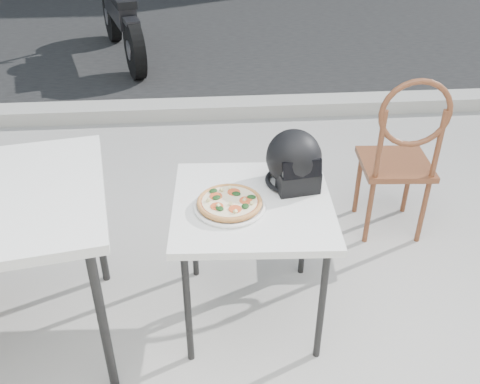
{
  "coord_description": "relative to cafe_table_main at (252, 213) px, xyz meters",
  "views": [
    {
      "loc": [
        -0.49,
        -1.44,
        2.02
      ],
      "look_at": [
        -0.33,
        0.56,
        0.73
      ],
      "focal_mm": 40.0,
      "sensor_mm": 36.0,
      "label": 1
    }
  ],
  "objects": [
    {
      "name": "plate",
      "position": [
        -0.11,
        -0.04,
        0.07
      ],
      "size": [
        0.39,
        0.39,
        0.02
      ],
      "rotation": [
        0.0,
        0.0,
        -0.26
      ],
      "color": "white",
      "rests_on": "cafe_table_main"
    },
    {
      "name": "pizza",
      "position": [
        -0.11,
        -0.04,
        0.09
      ],
      "size": [
        0.35,
        0.35,
        0.04
      ],
      "rotation": [
        0.0,
        0.0,
        -0.25
      ],
      "color": "#BE8245",
      "rests_on": "plate"
    },
    {
      "name": "street_asphalt",
      "position": [
        0.28,
        6.45,
        -0.62
      ],
      "size": [
        30.0,
        8.0,
        0.0
      ],
      "primitive_type": "cube",
      "color": "black",
      "rests_on": "ground"
    },
    {
      "name": "cafe_chair_main",
      "position": [
        0.92,
        0.6,
        -0.04
      ],
      "size": [
        0.43,
        0.43,
        1.05
      ],
      "rotation": [
        0.0,
        0.0,
        3.08
      ],
      "color": "brown",
      "rests_on": "ground"
    },
    {
      "name": "helmet",
      "position": [
        0.21,
        0.14,
        0.18
      ],
      "size": [
        0.3,
        0.31,
        0.27
      ],
      "rotation": [
        0.0,
        0.0,
        0.15
      ],
      "color": "black",
      "rests_on": "cafe_table_main"
    },
    {
      "name": "curb",
      "position": [
        0.28,
        2.45,
        -0.56
      ],
      "size": [
        30.0,
        0.25,
        0.12
      ],
      "primitive_type": "cube",
      "color": "#A09F96",
      "rests_on": "ground"
    },
    {
      "name": "motorcycle",
      "position": [
        -1.06,
        4.11,
        -0.19
      ],
      "size": [
        0.73,
        1.94,
        0.99
      ],
      "rotation": [
        0.0,
        0.0,
        0.29
      ],
      "color": "black",
      "rests_on": "street_asphalt"
    },
    {
      "name": "cafe_table_main",
      "position": [
        0.0,
        0.0,
        0.0
      ],
      "size": [
        0.75,
        0.75,
        0.68
      ],
      "rotation": [
        0.0,
        0.0,
        -0.05
      ],
      "color": "silver",
      "rests_on": "ground"
    }
  ]
}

